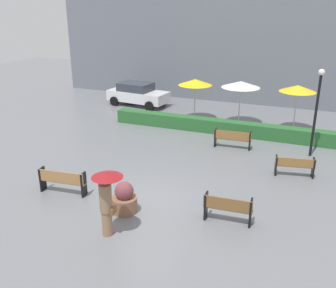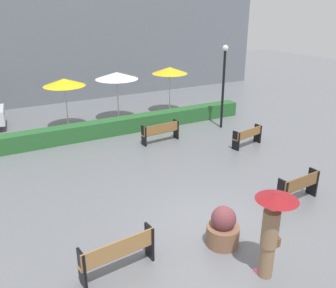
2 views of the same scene
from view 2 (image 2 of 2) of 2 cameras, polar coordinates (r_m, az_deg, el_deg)
ground_plane at (r=10.81m, az=6.69°, el=-12.02°), size 60.00×60.00×0.00m
bench_far_right at (r=16.21m, az=12.38°, el=1.30°), size 1.62×0.64×0.83m
bench_near_right at (r=12.20m, az=19.80°, el=-6.20°), size 1.59×0.47×0.92m
bench_near_left at (r=8.81m, az=-7.79°, el=-16.47°), size 1.87×0.53×0.93m
bench_back_row at (r=16.29m, az=-1.12°, el=2.03°), size 1.83×0.50×0.89m
pedestrian_with_umbrella at (r=8.51m, az=15.95°, el=-12.07°), size 0.94×0.94×2.12m
planter_pot at (r=9.75m, az=8.61°, el=-12.93°), size 0.86×0.86×1.09m
lamp_post at (r=17.98m, az=8.70°, el=10.08°), size 0.28×0.28×4.05m
patio_umbrella_yellow at (r=18.21m, az=-15.94°, el=9.25°), size 1.99×1.99×2.53m
patio_umbrella_white at (r=19.02m, az=-8.03°, el=10.52°), size 2.19×2.19×2.59m
patio_umbrella_yellow_far at (r=20.27m, az=0.27°, el=11.43°), size 1.95×1.95×2.60m
hedge_strip at (r=17.75m, az=-6.68°, el=3.00°), size 12.91×0.70×0.74m
building_facade at (r=23.93m, az=-16.33°, el=16.93°), size 28.00×1.20×8.79m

